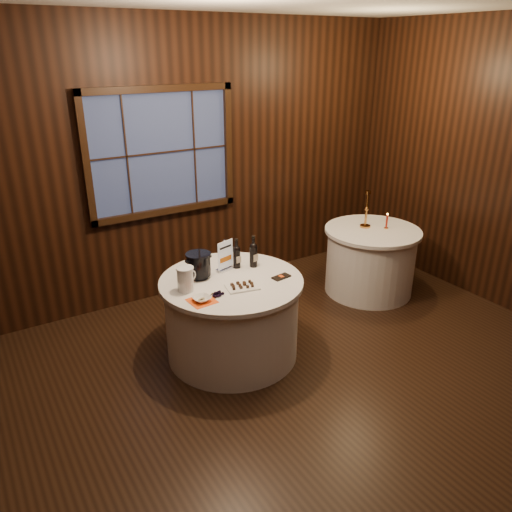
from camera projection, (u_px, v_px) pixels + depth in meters
ground at (295, 414)px, 3.93m from camera, size 6.00×6.00×0.00m
back_wall at (161, 162)px, 5.27m from camera, size 6.00×0.10×3.00m
main_table at (232, 317)px, 4.56m from camera, size 1.28×1.28×0.77m
side_table at (370, 260)px, 5.77m from camera, size 1.08×1.08×0.77m
sign_stand at (225, 260)px, 4.56m from camera, size 0.18×0.13×0.30m
port_bottle_left at (237, 255)px, 4.60m from camera, size 0.07×0.07×0.29m
port_bottle_right at (253, 253)px, 4.62m from camera, size 0.07×0.08×0.30m
ice_bucket at (199, 265)px, 4.40m from camera, size 0.23×0.23×0.23m
chocolate_plate at (242, 286)px, 4.25m from camera, size 0.30×0.23×0.04m
chocolate_box at (281, 277)px, 4.44m from camera, size 0.18×0.11×0.01m
grape_bunch at (218, 294)px, 4.11m from camera, size 0.17×0.06×0.04m
glass_pitcher at (186, 279)px, 4.17m from camera, size 0.20×0.15×0.21m
orange_napkin at (202, 301)px, 4.04m from camera, size 0.22×0.22×0.00m
cracker_bowl at (202, 299)px, 4.03m from camera, size 0.16×0.16×0.04m
brass_candlestick at (366, 214)px, 5.63m from camera, size 0.12×0.12×0.43m
red_candle at (387, 222)px, 5.61m from camera, size 0.05×0.05×0.18m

